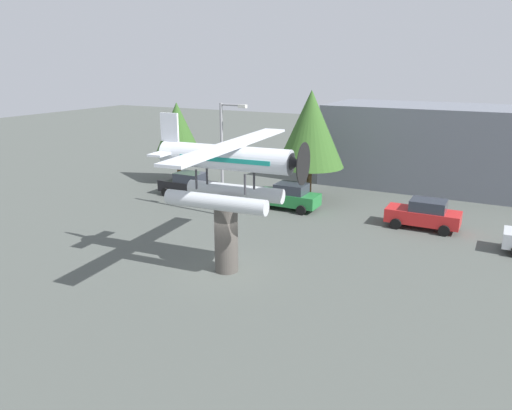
# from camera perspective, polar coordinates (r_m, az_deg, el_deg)

# --- Properties ---
(ground_plane) EXTENTS (140.00, 140.00, 0.00)m
(ground_plane) POSITION_cam_1_polar(r_m,az_deg,el_deg) (23.52, -3.41, -7.59)
(ground_plane) COLOR #4C514C
(display_pedestal) EXTENTS (1.10, 1.10, 3.28)m
(display_pedestal) POSITION_cam_1_polar(r_m,az_deg,el_deg) (22.90, -3.48, -3.83)
(display_pedestal) COLOR #4C4742
(display_pedestal) RESTS_ON ground
(floatplane_monument) EXTENTS (6.98, 10.45, 4.00)m
(floatplane_monument) POSITION_cam_1_polar(r_m,az_deg,el_deg) (21.94, -3.32, 4.27)
(floatplane_monument) COLOR silver
(floatplane_monument) RESTS_ON display_pedestal
(car_near_black) EXTENTS (4.20, 2.02, 1.76)m
(car_near_black) POSITION_cam_1_polar(r_m,az_deg,el_deg) (36.43, -7.89, 2.41)
(car_near_black) COLOR black
(car_near_black) RESTS_ON ground
(car_mid_green) EXTENTS (4.20, 2.02, 1.76)m
(car_mid_green) POSITION_cam_1_polar(r_m,az_deg,el_deg) (32.91, 3.81, 1.03)
(car_mid_green) COLOR #237A38
(car_mid_green) RESTS_ON ground
(car_far_red) EXTENTS (4.20, 2.02, 1.76)m
(car_far_red) POSITION_cam_1_polar(r_m,az_deg,el_deg) (30.62, 18.93, -1.00)
(car_far_red) COLOR red
(car_far_red) RESTS_ON ground
(streetlight_primary) EXTENTS (1.84, 0.28, 7.14)m
(streetlight_primary) POSITION_cam_1_polar(r_m,az_deg,el_deg) (30.62, -3.65, 6.24)
(streetlight_primary) COLOR gray
(streetlight_primary) RESTS_ON ground
(storefront_building) EXTENTS (15.58, 7.77, 6.31)m
(storefront_building) POSITION_cam_1_polar(r_m,az_deg,el_deg) (41.29, 19.41, 6.49)
(storefront_building) COLOR slate
(storefront_building) RESTS_ON ground
(tree_west) EXTENTS (3.82, 3.82, 6.47)m
(tree_west) POSITION_cam_1_polar(r_m,az_deg,el_deg) (40.32, -9.11, 8.69)
(tree_west) COLOR brown
(tree_west) RESTS_ON ground
(tree_east) EXTENTS (4.77, 4.77, 7.72)m
(tree_east) POSITION_cam_1_polar(r_m,az_deg,el_deg) (34.53, 6.37, 8.77)
(tree_east) COLOR brown
(tree_east) RESTS_ON ground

